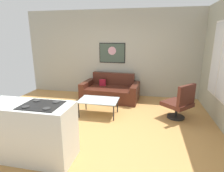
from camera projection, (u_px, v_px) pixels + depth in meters
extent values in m
cube|color=#BB8548|center=(100.00, 126.00, 4.18)|extent=(6.40, 6.40, 0.04)
cube|color=#A7A595|center=(119.00, 54.00, 6.11)|extent=(6.40, 0.05, 2.80)
cube|color=#482016|center=(110.00, 94.00, 5.86)|extent=(1.46, 1.04, 0.40)
cube|color=#482016|center=(113.00, 79.00, 6.13)|extent=(1.41, 0.25, 0.40)
cube|color=#482016|center=(87.00, 89.00, 6.05)|extent=(0.24, 0.96, 0.55)
cube|color=#482016|center=(135.00, 93.00, 5.64)|extent=(0.24, 0.96, 0.55)
cube|color=maroon|center=(103.00, 83.00, 6.02)|extent=(0.21, 0.13, 0.20)
cube|color=silver|center=(99.00, 100.00, 4.66)|extent=(0.98, 0.63, 0.02)
cylinder|color=#232326|center=(79.00, 110.00, 4.55)|extent=(0.03, 0.03, 0.39)
cylinder|color=#232326|center=(114.00, 113.00, 4.38)|extent=(0.03, 0.03, 0.39)
cylinder|color=#232326|center=(86.00, 103.00, 5.05)|extent=(0.03, 0.03, 0.39)
cylinder|color=#232326|center=(117.00, 105.00, 4.88)|extent=(0.03, 0.03, 0.39)
cylinder|color=black|center=(176.00, 117.00, 4.58)|extent=(0.42, 0.42, 0.04)
cylinder|color=black|center=(176.00, 110.00, 4.54)|extent=(0.06, 0.06, 0.33)
cube|color=#4F231B|center=(177.00, 104.00, 4.50)|extent=(0.83, 0.83, 0.10)
cube|color=#4F231B|center=(186.00, 95.00, 4.24)|extent=(0.47, 0.50, 0.48)
cube|color=silver|center=(30.00, 131.00, 2.99)|extent=(1.44, 0.60, 0.94)
cube|color=black|center=(42.00, 105.00, 2.81)|extent=(0.60, 0.48, 0.01)
cylinder|color=#2D2D2D|center=(26.00, 107.00, 2.71)|extent=(0.11, 0.11, 0.01)
cylinder|color=#2D2D2D|center=(47.00, 108.00, 2.64)|extent=(0.11, 0.11, 0.01)
cylinder|color=#2D2D2D|center=(37.00, 100.00, 2.97)|extent=(0.11, 0.11, 0.01)
cylinder|color=#2D2D2D|center=(56.00, 102.00, 2.91)|extent=(0.11, 0.11, 0.01)
cube|color=black|center=(112.00, 53.00, 6.11)|extent=(0.87, 0.01, 0.65)
cube|color=#3F5044|center=(112.00, 53.00, 6.10)|extent=(0.82, 0.02, 0.60)
cylinder|color=#CE93A2|center=(112.00, 51.00, 6.07)|extent=(0.27, 0.01, 0.27)
cube|color=silver|center=(221.00, 60.00, 4.15)|extent=(0.02, 1.24, 1.75)
cube|color=white|center=(220.00, 60.00, 4.15)|extent=(0.01, 1.16, 1.67)
cube|color=silver|center=(220.00, 60.00, 4.15)|extent=(0.01, 0.04, 1.67)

